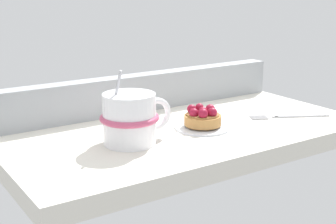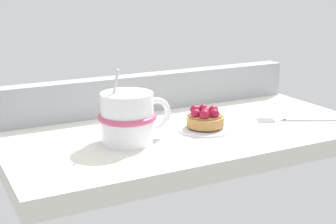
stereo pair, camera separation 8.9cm
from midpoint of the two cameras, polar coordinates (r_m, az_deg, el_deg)
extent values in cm
cube|color=silver|center=(95.36, 4.86, -2.94)|extent=(70.64, 36.51, 3.43)
cube|color=#9EA3A8|center=(107.38, 0.30, 2.37)|extent=(69.22, 4.01, 7.99)
cylinder|color=silver|center=(94.48, 7.07, -1.85)|extent=(10.88, 10.88, 0.74)
cylinder|color=silver|center=(94.53, 7.06, -1.96)|extent=(5.98, 5.98, 0.37)
cylinder|color=#B77F42|center=(94.10, 7.09, -1.09)|extent=(7.19, 7.19, 1.88)
cylinder|color=olive|center=(93.80, 7.11, -0.45)|extent=(6.33, 6.33, 0.30)
sphere|color=maroon|center=(93.62, 7.13, -0.06)|extent=(1.80, 1.80, 1.80)
sphere|color=maroon|center=(94.88, 8.02, 0.15)|extent=(1.94, 1.94, 1.94)
sphere|color=maroon|center=(95.48, 6.95, 0.30)|extent=(1.72, 1.72, 1.72)
sphere|color=maroon|center=(94.52, 5.93, 0.19)|extent=(1.78, 1.78, 1.78)
sphere|color=maroon|center=(92.49, 6.02, -0.25)|extent=(1.86, 1.86, 1.86)
sphere|color=maroon|center=(91.49, 7.07, -0.35)|extent=(1.93, 1.93, 1.93)
sphere|color=maroon|center=(92.66, 8.20, -0.24)|extent=(1.90, 1.90, 1.90)
cylinder|color=white|center=(85.36, -1.83, -0.72)|extent=(9.29, 9.29, 9.01)
torus|color=#C64C70|center=(85.30, -1.83, -0.59)|extent=(10.42, 10.42, 1.08)
torus|color=white|center=(87.80, 1.43, -0.26)|extent=(6.12, 1.07, 6.12)
cylinder|color=#B7B7BC|center=(83.85, -3.21, 2.85)|extent=(1.15, 2.55, 6.65)
cube|color=#B7B7BC|center=(104.94, 18.83, -0.87)|extent=(10.75, 5.98, 0.60)
cube|color=#B7B7BC|center=(103.17, 15.75, -0.89)|extent=(1.32, 1.05, 0.60)
cube|color=#B7B7BC|center=(103.28, 13.72, -0.73)|extent=(3.22, 1.81, 0.60)
cube|color=#B7B7BC|center=(102.60, 13.82, -0.84)|extent=(3.22, 1.81, 0.60)
cube|color=#B7B7BC|center=(101.92, 13.91, -0.95)|extent=(3.22, 1.81, 0.60)
cube|color=#B7B7BC|center=(101.23, 14.01, -1.07)|extent=(3.22, 1.81, 0.60)
camera|label=1|loc=(0.04, -87.14, 0.79)|focal=52.07mm
camera|label=2|loc=(0.04, 92.86, -0.79)|focal=52.07mm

